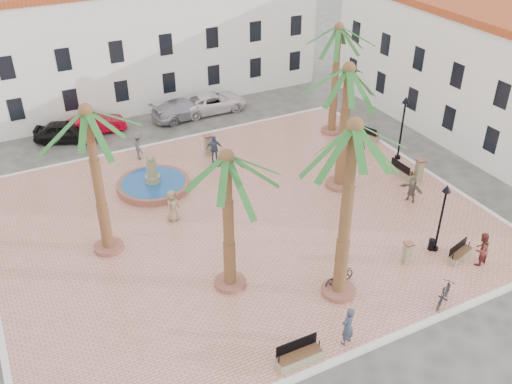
# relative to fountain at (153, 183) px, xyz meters

# --- Properties ---
(ground) EXTENTS (120.00, 120.00, 0.00)m
(ground) POSITION_rel_fountain_xyz_m (3.27, -5.35, -0.46)
(ground) COLOR #56544F
(ground) RESTS_ON ground
(plaza) EXTENTS (26.00, 22.00, 0.15)m
(plaza) POSITION_rel_fountain_xyz_m (3.27, -5.35, -0.38)
(plaza) COLOR tan
(plaza) RESTS_ON ground
(kerb_n) EXTENTS (26.30, 0.30, 0.16)m
(kerb_n) POSITION_rel_fountain_xyz_m (3.27, 5.65, -0.38)
(kerb_n) COLOR silver
(kerb_n) RESTS_ON ground
(kerb_s) EXTENTS (26.30, 0.30, 0.16)m
(kerb_s) POSITION_rel_fountain_xyz_m (3.27, -16.35, -0.38)
(kerb_s) COLOR silver
(kerb_s) RESTS_ON ground
(kerb_e) EXTENTS (0.30, 22.30, 0.16)m
(kerb_e) POSITION_rel_fountain_xyz_m (16.27, -5.35, -0.38)
(kerb_e) COLOR silver
(kerb_e) RESTS_ON ground
(building_north) EXTENTS (30.40, 7.40, 9.50)m
(building_north) POSITION_rel_fountain_xyz_m (3.27, 14.64, 4.31)
(building_north) COLOR white
(building_north) RESTS_ON ground
(building_east) EXTENTS (7.40, 26.40, 9.00)m
(building_east) POSITION_rel_fountain_xyz_m (23.26, -3.35, 4.06)
(building_east) COLOR white
(building_east) RESTS_ON ground
(fountain) EXTENTS (4.39, 4.39, 2.27)m
(fountain) POSITION_rel_fountain_xyz_m (0.00, 0.00, 0.00)
(fountain) COLOR #9F5B48
(fountain) RESTS_ON plaza
(palm_nw) EXTENTS (4.94, 4.94, 8.09)m
(palm_nw) POSITION_rel_fountain_xyz_m (-4.00, -4.76, 6.59)
(palm_nw) COLOR #9F5B48
(palm_nw) RESTS_ON plaza
(palm_sw) EXTENTS (4.94, 4.94, 7.25)m
(palm_sw) POSITION_rel_fountain_xyz_m (0.44, -10.15, 5.79)
(palm_sw) COLOR #9F5B48
(palm_sw) RESTS_ON plaza
(palm_s) EXTENTS (5.23, 5.23, 8.94)m
(palm_s) POSITION_rel_fountain_xyz_m (4.70, -12.98, 7.36)
(palm_s) COLOR #9F5B48
(palm_s) RESTS_ON plaza
(palm_e) EXTENTS (5.38, 5.38, 7.84)m
(palm_e) POSITION_rel_fountain_xyz_m (10.19, -4.90, 6.28)
(palm_e) COLOR #9F5B48
(palm_e) RESTS_ON plaza
(palm_ne) EXTENTS (4.80, 4.80, 7.92)m
(palm_ne) POSITION_rel_fountain_xyz_m (13.97, 1.64, 6.46)
(palm_ne) COLOR #9F5B48
(palm_ne) RESTS_ON plaza
(bench_s) EXTENTS (1.98, 0.62, 1.04)m
(bench_s) POSITION_rel_fountain_xyz_m (0.90, -15.73, -0.01)
(bench_s) COLOR #817C5A
(bench_s) RESTS_ON plaza
(bench_se) EXTENTS (1.71, 0.91, 0.86)m
(bench_se) POSITION_rel_fountain_xyz_m (11.61, -13.62, -0.07)
(bench_se) COLOR #817C5A
(bench_se) RESTS_ON plaza
(bench_e) EXTENTS (0.58, 1.81, 0.95)m
(bench_e) POSITION_rel_fountain_xyz_m (14.46, -5.65, -0.04)
(bench_e) COLOR #817C5A
(bench_e) RESTS_ON plaza
(bench_ne) EXTENTS (1.16, 1.91, 0.97)m
(bench_ne) POSITION_rel_fountain_xyz_m (15.65, -0.36, -0.04)
(bench_ne) COLOR #817C5A
(bench_ne) RESTS_ON plaza
(lamppost_s) EXTENTS (0.43, 0.43, 3.92)m
(lamppost_s) POSITION_rel_fountain_xyz_m (10.98, -12.52, 2.34)
(lamppost_s) COLOR black
(lamppost_s) RESTS_ON plaza
(lamppost_e) EXTENTS (0.48, 0.48, 4.38)m
(lamppost_e) POSITION_rel_fountain_xyz_m (15.67, -3.75, 2.66)
(lamppost_e) COLOR black
(lamppost_e) RESTS_ON plaza
(bollard_se) EXTENTS (0.51, 0.51, 1.24)m
(bollard_se) POSITION_rel_fountain_xyz_m (8.95, -12.69, 0.34)
(bollard_se) COLOR #817C5A
(bollard_se) RESTS_ON plaza
(bollard_n) EXTENTS (0.55, 0.55, 1.48)m
(bollard_n) POSITION_rel_fountain_xyz_m (4.63, 2.41, 0.46)
(bollard_n) COLOR #817C5A
(bollard_n) RESTS_ON plaza
(bollard_e) EXTENTS (0.63, 0.63, 1.45)m
(bollard_e) POSITION_rel_fountain_xyz_m (14.95, -6.59, 0.44)
(bollard_e) COLOR #817C5A
(bollard_e) RESTS_ON plaza
(litter_bin) EXTENTS (0.32, 0.32, 0.63)m
(litter_bin) POSITION_rel_fountain_xyz_m (10.81, -12.41, 0.01)
(litter_bin) COLOR black
(litter_bin) RESTS_ON plaza
(cyclist_a) EXTENTS (0.80, 0.63, 1.91)m
(cyclist_a) POSITION_rel_fountain_xyz_m (3.21, -15.75, 0.64)
(cyclist_a) COLOR #313848
(cyclist_a) RESTS_ON plaza
(bicycle_a) EXTENTS (1.78, 0.82, 0.90)m
(bicycle_a) POSITION_rel_fountain_xyz_m (5.06, -12.48, 0.14)
(bicycle_a) COLOR black
(bicycle_a) RESTS_ON plaza
(cyclist_b) EXTENTS (0.97, 0.80, 1.82)m
(cyclist_b) POSITION_rel_fountain_xyz_m (12.12, -14.37, 0.60)
(cyclist_b) COLOR maroon
(cyclist_b) RESTS_ON plaza
(bicycle_b) EXTENTS (1.86, 1.32, 1.10)m
(bicycle_b) POSITION_rel_fountain_xyz_m (8.54, -15.75, 0.24)
(bicycle_b) COLOR black
(bicycle_b) RESTS_ON plaza
(pedestrian_fountain_a) EXTENTS (1.09, 1.00, 1.87)m
(pedestrian_fountain_a) POSITION_rel_fountain_xyz_m (-0.10, -3.78, 0.63)
(pedestrian_fountain_a) COLOR #8F7B57
(pedestrian_fountain_a) RESTS_ON plaza
(pedestrian_fountain_b) EXTENTS (1.17, 0.70, 1.87)m
(pedestrian_fountain_b) POSITION_rel_fountain_xyz_m (4.64, 1.37, 0.63)
(pedestrian_fountain_b) COLOR #394A62
(pedestrian_fountain_b) RESTS_ON plaza
(pedestrian_north) EXTENTS (0.74, 1.25, 1.90)m
(pedestrian_north) POSITION_rel_fountain_xyz_m (0.39, 4.04, 0.64)
(pedestrian_north) COLOR #4D4E53
(pedestrian_north) RESTS_ON plaza
(pedestrian_east) EXTENTS (0.97, 1.51, 1.56)m
(pedestrian_east) POSITION_rel_fountain_xyz_m (12.95, -8.24, 0.47)
(pedestrian_east) COLOR #61574A
(pedestrian_east) RESTS_ON plaza
(car_black) EXTENTS (4.74, 3.37, 1.50)m
(car_black) POSITION_rel_fountain_xyz_m (-3.31, 9.14, 0.29)
(car_black) COLOR black
(car_black) RESTS_ON ground
(car_red) EXTENTS (4.36, 1.77, 1.41)m
(car_red) POSITION_rel_fountain_xyz_m (-1.17, 9.61, 0.24)
(car_red) COLOR #AD0219
(car_red) RESTS_ON ground
(car_silver) EXTENTS (5.42, 2.74, 1.51)m
(car_silver) POSITION_rel_fountain_xyz_m (5.55, 9.11, 0.30)
(car_silver) COLOR #A3A2AB
(car_silver) RESTS_ON ground
(car_white) EXTENTS (5.38, 2.57, 1.48)m
(car_white) POSITION_rel_fountain_xyz_m (7.94, 9.31, 0.28)
(car_white) COLOR white
(car_white) RESTS_ON ground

